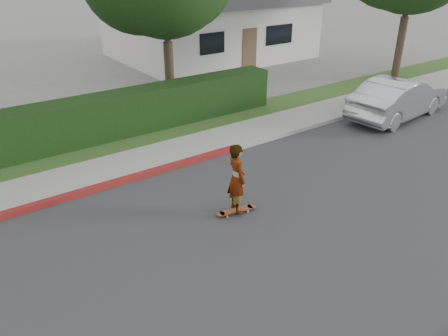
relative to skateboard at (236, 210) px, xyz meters
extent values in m
plane|color=slate|center=(1.14, -1.15, -0.09)|extent=(120.00, 120.00, 0.00)
cube|color=#2D2D30|center=(1.14, -1.15, -0.08)|extent=(60.00, 8.00, 0.01)
cube|color=#9E9E99|center=(1.14, 2.95, -0.01)|extent=(60.00, 0.20, 0.15)
cube|color=maroon|center=(-3.86, 2.95, -0.01)|extent=(12.00, 0.21, 0.15)
cube|color=gray|center=(1.14, 3.85, -0.03)|extent=(60.00, 1.60, 0.12)
cube|color=#2D4C1E|center=(1.14, 5.45, -0.04)|extent=(60.00, 1.60, 0.10)
cube|color=black|center=(-1.86, 6.05, 0.66)|extent=(15.00, 1.00, 1.50)
cylinder|color=#33261C|center=(2.64, 7.85, 1.17)|extent=(0.36, 0.36, 2.52)
cylinder|color=#33261C|center=(2.64, 7.85, 3.06)|extent=(0.24, 0.24, 2.10)
cylinder|color=#33261C|center=(13.64, 5.35, 1.35)|extent=(0.36, 0.36, 2.88)
cylinder|color=#33261C|center=(13.64, 5.35, 3.51)|extent=(0.24, 0.24, 2.40)
cube|color=beige|center=(9.14, 14.85, 1.41)|extent=(10.00, 8.00, 3.00)
cube|color=black|center=(6.64, 10.83, 1.51)|extent=(1.40, 0.06, 1.00)
cube|color=black|center=(10.94, 10.83, 1.51)|extent=(1.80, 0.06, 1.00)
cube|color=brown|center=(8.94, 10.83, 0.96)|extent=(0.90, 0.06, 2.10)
cylinder|color=gold|center=(-0.28, -0.02, -0.05)|extent=(0.06, 0.04, 0.05)
cylinder|color=gold|center=(-0.25, 0.12, -0.05)|extent=(0.06, 0.04, 0.05)
cylinder|color=gold|center=(0.25, -0.12, -0.05)|extent=(0.06, 0.04, 0.05)
cylinder|color=gold|center=(0.28, 0.02, -0.05)|extent=(0.06, 0.04, 0.05)
cube|color=silver|center=(-0.26, 0.05, -0.01)|extent=(0.07, 0.17, 0.02)
cube|color=silver|center=(0.26, -0.05, -0.01)|extent=(0.07, 0.17, 0.02)
cube|color=brown|center=(0.00, 0.00, 0.01)|extent=(0.83, 0.34, 0.02)
cylinder|color=brown|center=(-0.40, 0.08, 0.01)|extent=(0.23, 0.23, 0.02)
cylinder|color=brown|center=(0.40, -0.08, 0.01)|extent=(0.23, 0.23, 0.02)
imported|color=white|center=(0.00, 0.00, 0.85)|extent=(0.53, 0.68, 1.67)
imported|color=silver|center=(8.84, 1.91, 0.66)|extent=(4.67, 1.99, 1.50)
camera|label=1|loc=(-5.30, -6.97, 5.46)|focal=35.00mm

